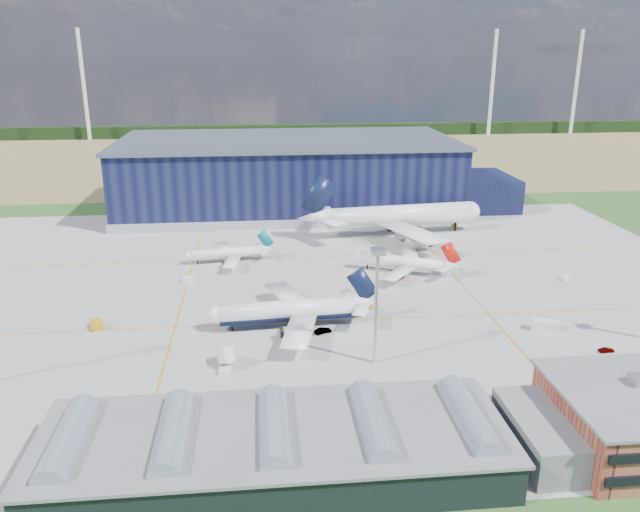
% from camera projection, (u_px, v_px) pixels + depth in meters
% --- Properties ---
extents(ground, '(600.00, 600.00, 0.00)m').
position_uv_depth(ground, '(309.00, 304.00, 146.84)').
color(ground, '#2E5B22').
rests_on(ground, ground).
extents(apron, '(220.00, 160.00, 0.08)m').
position_uv_depth(apron, '(306.00, 289.00, 156.27)').
color(apron, gray).
rests_on(apron, ground).
extents(farmland, '(600.00, 220.00, 0.01)m').
position_uv_depth(farmland, '(277.00, 155.00, 354.55)').
color(farmland, '#937D4F').
rests_on(farmland, ground).
extents(treeline, '(600.00, 8.00, 8.00)m').
position_uv_depth(treeline, '(272.00, 130.00, 428.83)').
color(treeline, black).
rests_on(treeline, ground).
extents(hangar, '(145.00, 62.00, 26.10)m').
position_uv_depth(hangar, '(295.00, 177.00, 232.96)').
color(hangar, black).
rests_on(hangar, ground).
extents(glass_concourse, '(78.00, 23.00, 8.60)m').
position_uv_depth(glass_concourse, '(300.00, 445.00, 88.41)').
color(glass_concourse, black).
rests_on(glass_concourse, ground).
extents(light_mast_center, '(2.60, 2.60, 23.00)m').
position_uv_depth(light_mast_center, '(377.00, 288.00, 114.60)').
color(light_mast_center, silver).
rests_on(light_mast_center, ground).
extents(airliner_navy, '(40.18, 39.42, 12.30)m').
position_uv_depth(airliner_navy, '(287.00, 300.00, 133.02)').
color(airliner_navy, white).
rests_on(airliner_navy, ground).
extents(airliner_red, '(38.68, 38.36, 9.59)m').
position_uv_depth(airliner_red, '(401.00, 256.00, 166.03)').
color(airliner_red, white).
rests_on(airliner_red, ground).
extents(airliner_widebody, '(67.43, 66.26, 19.92)m').
position_uv_depth(airliner_widebody, '(401.00, 205.00, 198.90)').
color(airliner_widebody, white).
rests_on(airliner_widebody, ground).
extents(airliner_regional, '(29.27, 28.81, 8.38)m').
position_uv_depth(airliner_regional, '(226.00, 248.00, 174.60)').
color(airliner_regional, white).
rests_on(airliner_regional, ground).
extents(gse_tug_a, '(3.66, 4.53, 1.64)m').
position_uv_depth(gse_tug_a, '(97.00, 325.00, 133.87)').
color(gse_tug_a, orange).
rests_on(gse_tug_a, ground).
extents(gse_tug_b, '(2.20, 3.13, 1.30)m').
position_uv_depth(gse_tug_b, '(366.00, 305.00, 144.78)').
color(gse_tug_b, orange).
rests_on(gse_tug_b, ground).
extents(gse_van_a, '(5.98, 4.48, 2.39)m').
position_uv_depth(gse_van_a, '(545.00, 326.00, 132.61)').
color(gse_van_a, silver).
rests_on(gse_van_a, ground).
extents(gse_cart_a, '(2.14, 2.98, 1.22)m').
position_uv_depth(gse_cart_a, '(565.00, 278.00, 162.09)').
color(gse_cart_a, silver).
rests_on(gse_cart_a, ground).
extents(gse_tug_c, '(2.69, 3.44, 1.32)m').
position_uv_depth(gse_tug_c, '(454.00, 226.00, 208.84)').
color(gse_tug_c, orange).
rests_on(gse_tug_c, ground).
extents(gse_cart_b, '(3.38, 2.50, 1.35)m').
position_uv_depth(gse_cart_b, '(189.00, 279.00, 160.71)').
color(gse_cart_b, silver).
rests_on(gse_cart_b, ground).
extents(airstair, '(3.61, 5.04, 3.00)m').
position_uv_depth(airstair, '(225.00, 360.00, 117.43)').
color(airstair, silver).
rests_on(airstair, ground).
extents(car_a, '(3.20, 1.43, 1.07)m').
position_uv_depth(car_a, '(606.00, 350.00, 123.40)').
color(car_a, '#99999E').
rests_on(car_a, ground).
extents(car_b, '(3.92, 2.62, 1.22)m').
position_uv_depth(car_b, '(323.00, 331.00, 131.57)').
color(car_b, '#99999E').
rests_on(car_b, ground).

